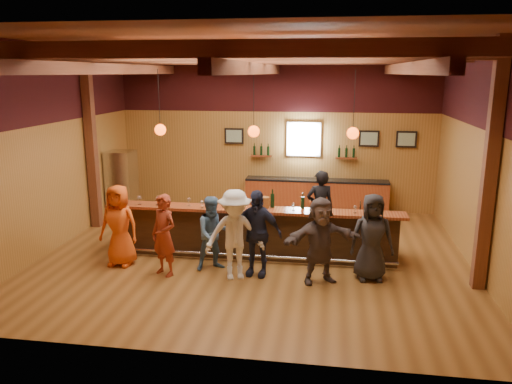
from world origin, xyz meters
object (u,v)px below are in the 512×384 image
Objects in this scene: customer_white at (235,235)px; bottle_a at (272,200)px; customer_brown at (320,240)px; ice_bucket at (265,202)px; customer_dark at (372,237)px; bar_counter at (256,230)px; customer_navy at (256,233)px; customer_redvest at (164,235)px; bartender at (320,208)px; customer_orange at (119,225)px; customer_denim at (214,233)px; stainless_fridge at (122,183)px; back_bar_cabinet at (316,196)px.

customer_white reaches higher than bottle_a.
customer_brown reaches higher than ice_bucket.
bar_counter is at bearing 148.43° from customer_dark.
customer_brown is (1.24, -0.16, -0.03)m from customer_navy.
customer_redvest reaches higher than ice_bucket.
customer_navy is 0.99× the size of bartender.
customer_dark is at bearing -23.87° from bottle_a.
customer_orange reaches higher than customer_denim.
customer_dark is (3.08, -0.04, 0.09)m from customer_denim.
customer_dark reaches higher than customer_brown.
stainless_fridge is 5.22m from bottle_a.
back_bar_cabinet is 2.65× the size of customer_denim.
customer_redvest is 0.92× the size of customer_white.
stainless_fridge reaches higher than ice_bucket.
stainless_fridge reaches higher than customer_orange.
customer_brown reaches higher than bar_counter.
customer_dark reaches higher than bottle_a.
customer_redvest is 0.98m from customer_denim.
customer_redvest is at bearing -56.88° from stainless_fridge.
bartender reaches higher than ice_bucket.
customer_navy is (0.19, -1.17, 0.33)m from bar_counter.
customer_denim is (1.96, 0.06, -0.09)m from customer_orange.
customer_redvest is 1.40m from customer_white.
customer_denim is 2.76m from bartender.
customer_white reaches higher than customer_redvest.
back_bar_cabinet is at bearing -101.87° from bartender.
stainless_fridge is 1.02× the size of customer_white.
customer_denim is 0.90m from customer_navy.
customer_denim is at bearing 148.06° from customer_brown.
customer_orange is 7.49× the size of ice_bucket.
customer_redvest is 0.96× the size of customer_dark.
bar_counter is 0.76m from ice_bucket.
stainless_fridge is at bearing 149.24° from bar_counter.
customer_navy is at bearing 14.59° from customer_white.
back_bar_cabinet is 3.91m from bottle_a.
stainless_fridge is 5.71m from bartender.
customer_dark reaches higher than ice_bucket.
back_bar_cabinet is at bearing 96.92° from customer_dark.
customer_denim is 0.86× the size of customer_white.
customer_brown is 1.63m from bottle_a.
stainless_fridge is 1.05× the size of customer_navy.
bartender is (4.01, 1.91, 0.03)m from customer_orange.
customer_redvest is (1.07, -0.37, -0.03)m from customer_orange.
stainless_fridge is 5.10m from ice_bucket.
customer_white is at bearing 29.77° from customer_redvest.
stainless_fridge reaches higher than back_bar_cabinet.
bottle_a reaches higher than ice_bucket.
customer_navy is at bearing -100.75° from bottle_a.
bartender is 1.45m from bottle_a.
customer_dark is at bearing 10.64° from customer_navy.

